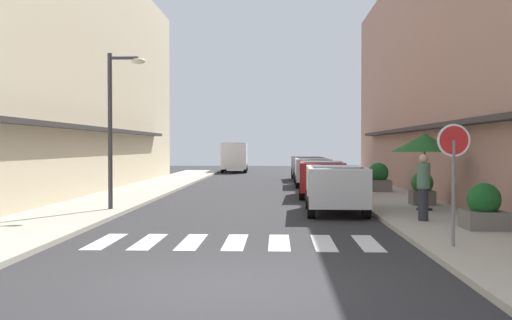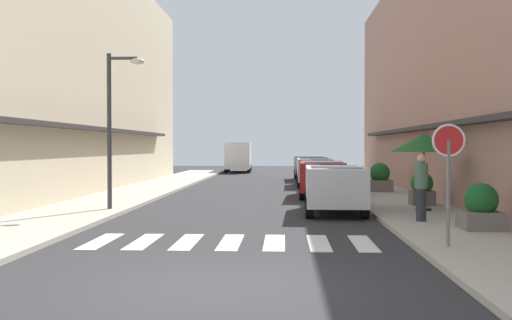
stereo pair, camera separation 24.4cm
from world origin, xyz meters
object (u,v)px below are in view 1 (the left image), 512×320
object	(u,v)px
parked_car_mid	(322,175)
planter_midblock	(422,189)
planter_corner	(484,208)
parked_car_distant	(307,165)
round_street_sign	(454,153)
cafe_umbrella	(425,143)
parked_car_near	(336,184)
pedestrian_walking_near	(423,186)
street_lamp	(116,113)
planter_far	(378,178)
parked_car_far	(312,169)
delivery_van	(235,155)

from	to	relation	value
parked_car_mid	planter_midblock	world-z (taller)	parked_car_mid
planter_corner	planter_midblock	distance (m)	5.86
parked_car_distant	round_street_sign	distance (m)	24.78
planter_midblock	cafe_umbrella	bearing A→B (deg)	-101.42
planter_midblock	parked_car_near	bearing A→B (deg)	-151.03
cafe_umbrella	pedestrian_walking_near	distance (m)	2.96
street_lamp	planter_midblock	bearing A→B (deg)	9.88
parked_car_near	planter_corner	xyz separation A→B (m)	(3.11, -4.16, -0.31)
parked_car_near	street_lamp	world-z (taller)	street_lamp
round_street_sign	planter_far	distance (m)	14.52
parked_car_distant	street_lamp	bearing A→B (deg)	-110.78
parked_car_far	delivery_van	xyz separation A→B (m)	(-5.28, 16.94, 0.48)
parked_car_far	round_street_sign	world-z (taller)	round_street_sign
delivery_van	cafe_umbrella	size ratio (longest dim) A/B	2.32
round_street_sign	planter_midblock	distance (m)	8.58
cafe_umbrella	pedestrian_walking_near	xyz separation A→B (m)	(-0.68, -2.65, -1.13)
delivery_van	parked_car_mid	bearing A→B (deg)	-77.33
delivery_van	planter_corner	distance (m)	34.62
parked_car_near	cafe_umbrella	world-z (taller)	cafe_umbrella
parked_car_mid	delivery_van	distance (m)	24.10
parked_car_mid	cafe_umbrella	xyz separation A→B (m)	(2.72, -5.94, 1.26)
parked_car_far	street_lamp	distance (m)	14.43
street_lamp	planter_corner	bearing A→B (deg)	-22.52
delivery_van	round_street_sign	world-z (taller)	round_street_sign
planter_midblock	delivery_van	bearing A→B (deg)	106.77
parked_car_far	cafe_umbrella	size ratio (longest dim) A/B	1.85
planter_far	parked_car_distant	bearing A→B (deg)	104.35
delivery_van	planter_midblock	size ratio (longest dim) A/B	4.93
parked_car_near	planter_midblock	world-z (taller)	parked_car_near
parked_car_mid	delivery_van	xyz separation A→B (m)	(-5.28, 23.51, 0.48)
planter_far	delivery_van	bearing A→B (deg)	110.07
round_street_sign	planter_midblock	size ratio (longest dim) A/B	2.17
planter_far	parked_car_far	bearing A→B (deg)	119.13
parked_car_far	planter_corner	world-z (taller)	parked_car_far
cafe_umbrella	pedestrian_walking_near	size ratio (longest dim) A/B	1.34
parked_car_distant	planter_far	bearing A→B (deg)	-75.65
round_street_sign	planter_far	xyz separation A→B (m)	(0.98, 14.43, -1.27)
parked_car_near	planter_far	distance (m)	8.20
parked_car_far	planter_corner	size ratio (longest dim) A/B	3.97
parked_car_mid	parked_car_distant	size ratio (longest dim) A/B	0.98
planter_far	cafe_umbrella	bearing A→B (deg)	-89.35
planter_far	pedestrian_walking_near	distance (m)	10.47
parked_car_mid	cafe_umbrella	size ratio (longest dim) A/B	1.87
parked_car_mid	planter_corner	bearing A→B (deg)	-72.84
parked_car_far	street_lamp	world-z (taller)	street_lamp
parked_car_far	planter_midblock	xyz separation A→B (m)	(3.07, -10.78, -0.27)
parked_car_mid	planter_corner	distance (m)	10.54
parked_car_far	pedestrian_walking_near	bearing A→B (deg)	-82.34
street_lamp	planter_midblock	xyz separation A→B (m)	(9.92, 1.73, -2.48)
planter_midblock	pedestrian_walking_near	bearing A→B (deg)	-103.18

